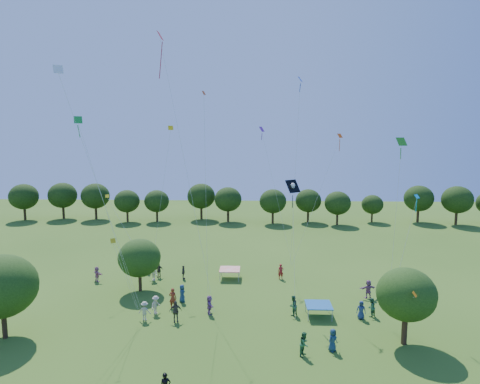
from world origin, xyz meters
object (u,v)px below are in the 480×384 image
(near_tree_east, at_px, (406,294))
(tent_red_stripe, at_px, (230,269))
(near_tree_west, at_px, (1,286))
(red_high_kite, at_px, (169,83))
(tent_blue, at_px, (319,305))
(near_tree_north, at_px, (139,258))
(pirate_kite, at_px, (293,188))

(near_tree_east, bearing_deg, tent_red_stripe, 134.73)
(near_tree_west, bearing_deg, red_high_kite, 24.84)
(near_tree_east, bearing_deg, near_tree_west, -179.58)
(tent_blue, height_order, red_high_kite, red_high_kite)
(tent_blue, relative_size, red_high_kite, 0.10)
(near_tree_west, height_order, near_tree_east, near_tree_west)
(near_tree_north, height_order, red_high_kite, red_high_kite)
(near_tree_west, height_order, near_tree_north, near_tree_west)
(near_tree_west, xyz_separation_m, pirate_kite, (22.64, 7.27, 6.78))
(near_tree_north, bearing_deg, pirate_kite, -11.70)
(near_tree_east, distance_m, tent_blue, 7.90)
(near_tree_east, relative_size, red_high_kite, 0.26)
(red_high_kite, bearing_deg, near_tree_west, -155.16)
(red_high_kite, bearing_deg, near_tree_north, 132.02)
(tent_red_stripe, distance_m, pirate_kite, 13.61)
(near_tree_east, bearing_deg, pirate_kite, 138.27)
(near_tree_west, relative_size, near_tree_north, 1.23)
(near_tree_east, relative_size, pirate_kite, 0.57)
(tent_red_stripe, bearing_deg, near_tree_west, -139.06)
(near_tree_east, height_order, red_high_kite, red_high_kite)
(tent_blue, bearing_deg, near_tree_west, -168.90)
(near_tree_east, distance_m, tent_red_stripe, 20.09)
(tent_red_stripe, relative_size, pirate_kite, 0.21)
(pirate_kite, height_order, red_high_kite, red_high_kite)
(near_tree_west, bearing_deg, pirate_kite, 17.80)
(near_tree_north, relative_size, tent_red_stripe, 2.42)
(tent_blue, distance_m, pirate_kite, 10.42)
(near_tree_east, distance_m, pirate_kite, 12.73)
(near_tree_north, relative_size, red_high_kite, 0.23)
(tent_red_stripe, bearing_deg, near_tree_north, -155.52)
(tent_red_stripe, xyz_separation_m, red_high_kite, (-4.49, -8.77, 18.84))
(near_tree_west, bearing_deg, tent_red_stripe, 40.94)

